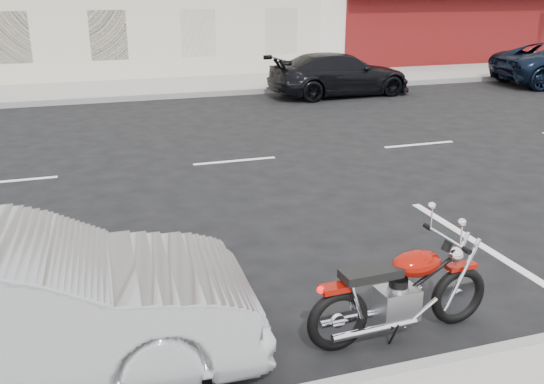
% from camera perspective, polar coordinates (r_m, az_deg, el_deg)
% --- Properties ---
extents(ground, '(120.00, 120.00, 0.00)m').
position_cam_1_polar(ground, '(12.19, 5.61, 3.73)').
color(ground, black).
rests_on(ground, ground).
extents(sidewalk_far, '(80.00, 3.40, 0.15)m').
position_cam_1_polar(sidewalk_far, '(19.69, -18.85, 8.88)').
color(sidewalk_far, gray).
rests_on(sidewalk_far, ground).
extents(curb_far, '(80.00, 0.12, 0.16)m').
position_cam_1_polar(curb_far, '(18.01, -18.81, 8.04)').
color(curb_far, gray).
rests_on(curb_far, ground).
extents(fire_hydrant, '(0.20, 0.20, 0.72)m').
position_cam_1_polar(fire_hydrant, '(25.68, 23.22, 11.55)').
color(fire_hydrant, beige).
rests_on(fire_hydrant, sidewalk_far).
extents(motorcycle, '(1.92, 0.63, 0.96)m').
position_cam_1_polar(motorcycle, '(6.23, 17.40, -8.14)').
color(motorcycle, black).
rests_on(motorcycle, ground).
extents(sedan_silver, '(4.28, 1.63, 1.39)m').
position_cam_1_polar(sedan_silver, '(5.43, -24.26, -10.14)').
color(sedan_silver, '#96999D').
rests_on(sedan_silver, ground).
extents(car_far, '(4.45, 2.01, 1.27)m').
position_cam_1_polar(car_far, '(18.57, 6.39, 10.95)').
color(car_far, black).
rests_on(car_far, ground).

